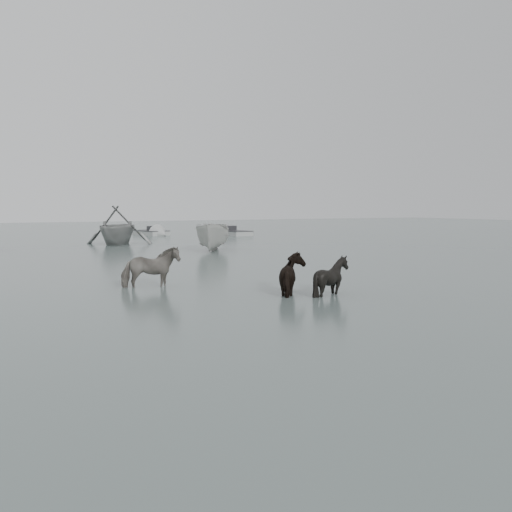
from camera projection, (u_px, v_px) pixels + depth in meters
name	position (u px, v px, depth m)	size (l,w,h in m)	color
ground	(307.00, 290.00, 16.26)	(140.00, 140.00, 0.00)	#495753
pony_pinto	(150.00, 263.00, 16.74)	(0.77, 1.68, 1.42)	black
pony_dark	(295.00, 267.00, 15.60)	(1.42, 1.22, 1.43)	black
pony_black	(331.00, 270.00, 15.38)	(1.07, 1.21, 1.33)	black
rowboat_trail	(118.00, 224.00, 35.08)	(4.12, 4.78, 2.52)	gray
boat_small	(214.00, 235.00, 30.01)	(1.61, 4.28, 1.65)	beige
skiff_port	(233.00, 231.00, 45.35)	(4.61, 1.60, 0.75)	#A0A3A0
skiff_mid	(151.00, 230.00, 45.73)	(4.48, 1.60, 0.75)	#A3A6A4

